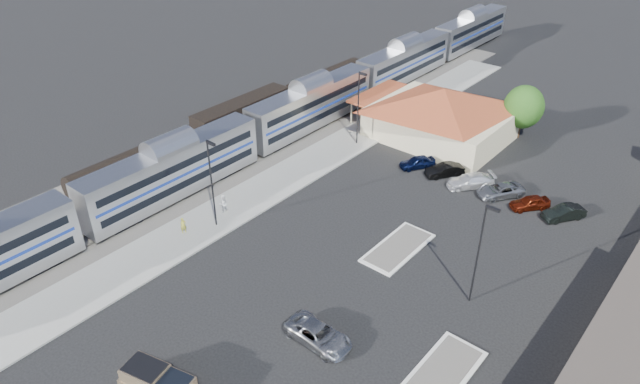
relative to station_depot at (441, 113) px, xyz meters
The scene contains 21 objects.
ground 24.63m from the station_depot, 79.24° to the right, with size 280.00×280.00×0.00m, color black.
railbed 23.14m from the station_depot, 135.78° to the right, with size 16.00×100.00×0.12m, color #4C4944.
platform 19.71m from the station_depot, 112.45° to the right, with size 5.50×92.00×0.18m, color gray.
passenger_train 15.69m from the station_depot, 148.94° to the right, with size 3.00×104.00×5.55m.
freight_cars 24.03m from the station_depot, 144.09° to the right, with size 2.80×46.00×4.00m.
station_depot is the anchor object (origin of this frame).
traffic_island_south 23.80m from the station_depot, 68.74° to the right, with size 3.30×7.50×0.21m.
traffic_island_north 37.12m from the station_depot, 59.88° to the right, with size 3.30×7.50×0.21m.
lamp_plat_s 30.74m from the station_depot, 101.94° to the right, with size 1.08×0.25×9.00m.
lamp_plat_n 10.45m from the station_depot, 128.41° to the right, with size 1.08×0.25×9.00m.
lamp_lot 29.30m from the station_depot, 55.24° to the right, with size 1.08×0.25×9.00m.
tree_depot 9.69m from the station_depot, 38.43° to the left, with size 4.71×4.71×6.63m.
suv 36.55m from the station_depot, 73.68° to the right, with size 2.43×5.26×1.46m, color #93959A.
person_a 33.72m from the station_depot, 103.29° to the right, with size 0.57×0.38×1.57m, color gold.
person_b 29.12m from the station_depot, 105.08° to the right, with size 0.89×0.69×1.83m, color white.
parked_car_a 8.88m from the station_depot, 75.88° to the right, with size 1.60×3.97×1.35m, color #0B1438.
parked_car_b 9.88m from the station_depot, 56.50° to the right, with size 1.46×4.18×1.38m, color black.
parked_car_c 12.10m from the station_depot, 44.31° to the right, with size 2.02×4.97×1.44m, color white.
parked_car_d 14.36m from the station_depot, 34.34° to the right, with size 2.22×4.81×1.34m, color gray.
parked_car_e 17.21m from the station_depot, 29.09° to the right, with size 1.58×3.92×1.33m, color maroon.
parked_car_f 19.92m from the station_depot, 23.81° to the right, with size 1.45×4.17×1.37m, color black.
Camera 1 is at (24.52, -33.41, 30.93)m, focal length 32.00 mm.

